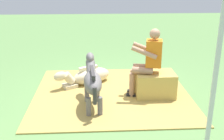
# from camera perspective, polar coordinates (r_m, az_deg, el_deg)

# --- Properties ---
(ground_plane) EXTENTS (24.00, 24.00, 0.00)m
(ground_plane) POSITION_cam_1_polar(r_m,az_deg,el_deg) (5.63, -0.35, -5.79)
(ground_plane) COLOR #608C4C
(hay_patch) EXTENTS (3.15, 2.93, 0.02)m
(hay_patch) POSITION_cam_1_polar(r_m,az_deg,el_deg) (5.83, -0.08, -4.76)
(hay_patch) COLOR tan
(hay_patch) RESTS_ON ground
(hay_bale) EXTENTS (0.77, 0.55, 0.51)m
(hay_bale) POSITION_cam_1_polar(r_m,az_deg,el_deg) (5.69, 8.70, -2.95)
(hay_bale) COLOR tan
(hay_bale) RESTS_ON ground
(person_seated) EXTENTS (0.71, 0.51, 1.39)m
(person_seated) POSITION_cam_1_polar(r_m,az_deg,el_deg) (5.51, 7.24, 2.12)
(person_seated) COLOR tan
(person_seated) RESTS_ON ground
(pony_standing) EXTENTS (0.38, 1.35, 0.88)m
(pony_standing) POSITION_cam_1_polar(r_m,az_deg,el_deg) (5.11, -4.01, -2.15)
(pony_standing) COLOR slate
(pony_standing) RESTS_ON ground
(pony_lying) EXTENTS (1.30, 0.89, 0.42)m
(pony_lying) POSITION_cam_1_polar(r_m,az_deg,el_deg) (6.27, -4.96, -1.29)
(pony_lying) COLOR beige
(pony_lying) RESTS_ON ground
(soda_bottle) EXTENTS (0.07, 0.07, 0.25)m
(soda_bottle) POSITION_cam_1_polar(r_m,az_deg,el_deg) (6.06, 12.82, -3.15)
(soda_bottle) COLOR brown
(soda_bottle) RESTS_ON ground
(tent_pole_left) EXTENTS (0.06, 0.06, 2.51)m
(tent_pole_left) POSITION_cam_1_polar(r_m,az_deg,el_deg) (3.38, 20.26, -1.52)
(tent_pole_left) COLOR silver
(tent_pole_left) RESTS_ON ground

